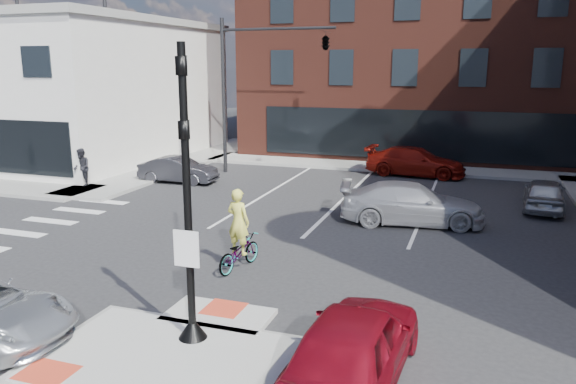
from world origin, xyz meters
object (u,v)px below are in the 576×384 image
at_px(bg_car_red, 415,162).
at_px(pedestrian_a, 82,167).
at_px(white_pickup, 412,204).
at_px(red_sedan, 354,344).
at_px(bg_car_dark, 178,170).
at_px(bg_car_silver, 544,194).
at_px(cyclist, 239,242).

relative_size(bg_car_red, pedestrian_a, 2.91).
bearing_deg(white_pickup, red_sedan, 172.07).
distance_m(bg_car_dark, bg_car_silver, 16.48).
bearing_deg(cyclist, bg_car_red, -90.55).
height_order(bg_car_dark, bg_car_red, bg_car_red).
bearing_deg(bg_car_red, bg_car_dark, 121.66).
xyz_separation_m(white_pickup, bg_car_silver, (4.77, 3.71, -0.10)).
height_order(white_pickup, bg_car_dark, white_pickup).
relative_size(white_pickup, bg_car_silver, 1.35).
bearing_deg(bg_car_silver, cyclist, 52.70).
distance_m(bg_car_silver, bg_car_red, 7.93).
relative_size(red_sedan, bg_car_silver, 1.18).
bearing_deg(bg_car_silver, bg_car_dark, 4.06).
bearing_deg(cyclist, bg_car_dark, -41.74).
bearing_deg(pedestrian_a, cyclist, 1.51).
distance_m(cyclist, pedestrian_a, 13.34).
xyz_separation_m(red_sedan, pedestrian_a, (-15.50, 12.00, 0.26)).
bearing_deg(pedestrian_a, bg_car_red, 64.79).
bearing_deg(pedestrian_a, white_pickup, 31.08).
height_order(white_pickup, pedestrian_a, pedestrian_a).
bearing_deg(bg_car_dark, pedestrian_a, 125.43).
xyz_separation_m(bg_car_silver, bg_car_red, (-5.67, 5.55, 0.09)).
xyz_separation_m(white_pickup, pedestrian_a, (-15.21, 0.97, 0.28)).
xyz_separation_m(cyclist, pedestrian_a, (-11.16, 7.31, 0.24)).
bearing_deg(red_sedan, pedestrian_a, -34.50).
bearing_deg(white_pickup, bg_car_silver, -61.59).
distance_m(white_pickup, bg_car_red, 9.30).
bearing_deg(red_sedan, cyclist, -44.01).
xyz_separation_m(bg_car_dark, bg_car_silver, (16.48, 0.02, 0.01)).
relative_size(bg_car_dark, cyclist, 1.64).
xyz_separation_m(bg_car_dark, pedestrian_a, (-3.50, -2.72, 0.39)).
distance_m(white_pickup, pedestrian_a, 15.24).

